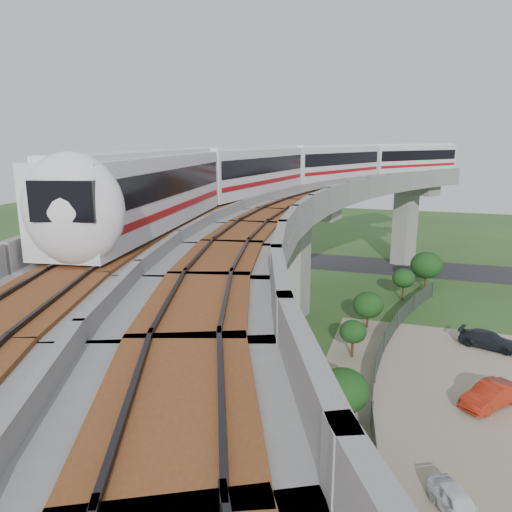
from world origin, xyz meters
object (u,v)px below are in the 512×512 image
object	(u,v)px
metro_train	(316,167)
car_red	(491,395)
car_dark	(489,340)
car_white	(458,504)

from	to	relation	value
metro_train	car_red	xyz separation A→B (m)	(12.96, -14.16, -11.61)
car_red	car_dark	xyz separation A→B (m)	(0.94, 8.68, -0.08)
car_dark	car_white	bearing A→B (deg)	-171.59
car_white	car_dark	distance (m)	18.52
car_red	car_white	bearing A→B (deg)	-63.89
metro_train	car_red	bearing A→B (deg)	-47.54
car_dark	metro_train	bearing A→B (deg)	87.02
metro_train	car_dark	world-z (taller)	metro_train
car_white	car_dark	xyz separation A→B (m)	(3.26, 18.23, 0.05)
car_white	car_dark	size ratio (longest dim) A/B	0.78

